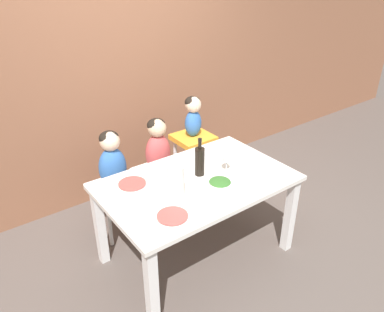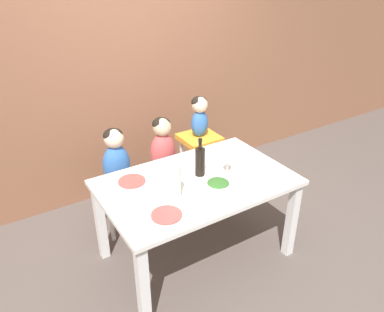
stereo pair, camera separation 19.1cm
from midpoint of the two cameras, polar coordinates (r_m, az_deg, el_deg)
name	(u,v)px [view 1 (the left image)]	position (r m, az deg, el deg)	size (l,w,h in m)	color
ground_plane	(197,253)	(3.28, -0.99, -14.67)	(14.00, 14.00, 0.00)	#564C47
wall_back	(113,64)	(3.67, -13.52, 13.49)	(10.00, 0.06, 2.70)	#8E5B42
dining_table	(197,191)	(2.89, -1.09, -5.47)	(1.44, 0.91, 0.73)	white
chair_far_left	(116,193)	(3.38, -13.16, -5.57)	(0.41, 0.40, 0.47)	silver
chair_far_center	(159,177)	(3.54, -6.56, -3.27)	(0.41, 0.40, 0.47)	silver
chair_right_highchair	(193,150)	(3.65, -1.33, 0.85)	(0.35, 0.34, 0.72)	silver
person_child_left	(112,159)	(3.21, -13.81, -0.49)	(0.24, 0.19, 0.52)	#3366B2
person_child_center	(158,145)	(3.38, -6.88, 1.66)	(0.24, 0.19, 0.52)	#C64C4C
person_baby_right	(193,114)	(3.49, -1.42, 6.45)	(0.17, 0.16, 0.39)	#3366B2
wine_bottle	(200,161)	(2.85, -0.74, -0.76)	(0.08, 0.08, 0.31)	black
paper_towel_roll	(176,182)	(2.58, -4.61, -4.08)	(0.11, 0.11, 0.25)	white
wine_glass_near	(227,157)	(2.89, 3.45, -0.23)	(0.07, 0.07, 0.18)	white
salad_bowl_large	(220,184)	(2.72, 2.26, -4.35)	(0.19, 0.19, 0.08)	white
dinner_plate_front_left	(172,216)	(2.47, -5.24, -9.14)	(0.21, 0.21, 0.01)	#D14C47
dinner_plate_back_left	(132,184)	(2.84, -11.03, -4.20)	(0.21, 0.21, 0.01)	#D14C47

